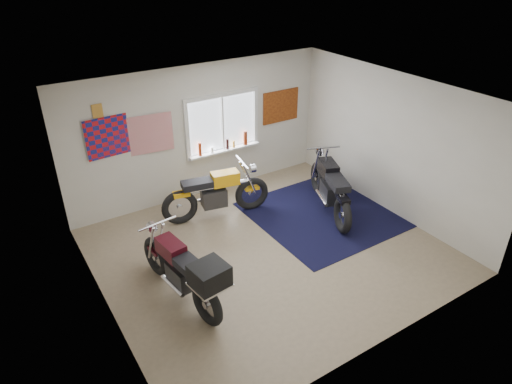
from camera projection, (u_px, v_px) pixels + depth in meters
ground at (269, 251)px, 7.87m from camera, size 5.50×5.50×0.00m
room_shell at (271, 165)px, 7.08m from camera, size 5.50×5.50×5.50m
navy_rug at (321, 214)px, 8.90m from camera, size 2.51×2.61×0.01m
window_assembly at (223, 127)px, 9.26m from camera, size 1.66×0.17×1.26m
oil_bottles at (228, 143)px, 9.42m from camera, size 1.14×0.09×0.30m
flag_display at (97, 111)px, 7.76m from camera, size 1.60×0.10×1.17m
triumph_poster at (281, 106)px, 9.87m from camera, size 0.90×0.03×0.70m
yellow_triumph at (216, 194)px, 8.65m from camera, size 2.11×0.68×1.07m
black_chrome_bike at (330, 188)px, 8.82m from camera, size 1.02×2.08×1.13m
maroon_tourer at (185, 272)px, 6.50m from camera, size 0.73×2.07×1.05m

